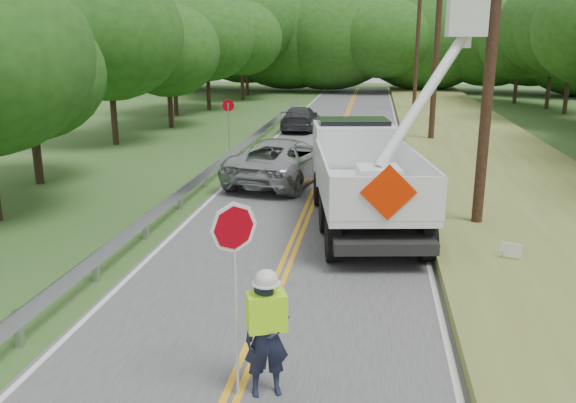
# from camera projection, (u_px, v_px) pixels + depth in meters

# --- Properties ---
(ground) EXTENTS (140.00, 140.00, 0.00)m
(ground) POSITION_uv_depth(u_px,v_px,m) (231.00, 399.00, 9.02)
(ground) COLOR #345521
(ground) RESTS_ON ground
(road) EXTENTS (7.20, 96.00, 0.03)m
(road) POSITION_uv_depth(u_px,v_px,m) (318.00, 184.00, 22.38)
(road) COLOR #49494B
(road) RESTS_ON ground
(guardrail) EXTENTS (0.18, 48.00, 0.77)m
(guardrail) POSITION_uv_depth(u_px,v_px,m) (221.00, 163.00, 23.66)
(guardrail) COLOR #A3A7AA
(guardrail) RESTS_ON ground
(utility_poles) EXTENTS (1.60, 43.30, 10.00)m
(utility_poles) POSITION_uv_depth(u_px,v_px,m) (454.00, 41.00, 23.17)
(utility_poles) COLOR black
(utility_poles) RESTS_ON ground
(tall_grass_verge) EXTENTS (7.00, 96.00, 0.30)m
(tall_grass_verge) POSITION_uv_depth(u_px,v_px,m) (514.00, 187.00, 21.35)
(tall_grass_verge) COLOR olive
(tall_grass_verge) RESTS_ON ground
(treeline_left) EXTENTS (9.76, 55.96, 11.25)m
(treeline_left) POSITION_uv_depth(u_px,v_px,m) (187.00, 35.00, 39.41)
(treeline_left) COLOR #332319
(treeline_left) RESTS_ON ground
(treeline_horizon) EXTENTS (56.64, 14.73, 11.12)m
(treeline_horizon) POSITION_uv_depth(u_px,v_px,m) (373.00, 38.00, 61.06)
(treeline_horizon) COLOR #214515
(treeline_horizon) RESTS_ON ground
(flagger) EXTENTS (1.13, 0.71, 3.08)m
(flagger) POSITION_uv_depth(u_px,v_px,m) (266.00, 329.00, 8.84)
(flagger) COLOR #191E33
(flagger) RESTS_ON road
(bucket_truck) EXTENTS (4.89, 8.17, 7.53)m
(bucket_truck) POSITION_uv_depth(u_px,v_px,m) (366.00, 163.00, 18.00)
(bucket_truck) COLOR black
(bucket_truck) RESTS_ON road
(suv_silver) EXTENTS (4.04, 6.53, 1.69)m
(suv_silver) POSITION_uv_depth(u_px,v_px,m) (283.00, 160.00, 22.61)
(suv_silver) COLOR #A6A9AD
(suv_silver) RESTS_ON road
(suv_darkgrey) EXTENTS (1.99, 4.84, 1.40)m
(suv_darkgrey) POSITION_uv_depth(u_px,v_px,m) (300.00, 118.00, 35.72)
(suv_darkgrey) COLOR #34363B
(suv_darkgrey) RESTS_ON road
(stop_sign_permanent) EXTENTS (0.56, 0.16, 2.68)m
(stop_sign_permanent) POSITION_uv_depth(u_px,v_px,m) (228.00, 119.00, 27.21)
(stop_sign_permanent) COLOR #A3A7AA
(stop_sign_permanent) RESTS_ON ground
(yard_sign) EXTENTS (0.45, 0.20, 0.69)m
(yard_sign) POSITION_uv_depth(u_px,v_px,m) (511.00, 251.00, 13.89)
(yard_sign) COLOR white
(yard_sign) RESTS_ON ground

